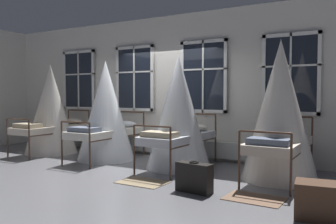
# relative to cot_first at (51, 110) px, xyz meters

# --- Properties ---
(ground) EXTENTS (18.43, 18.43, 0.00)m
(ground) POSITION_rel_cot_first_xyz_m (2.76, 0.06, -1.08)
(ground) COLOR slate
(back_wall_with_windows) EXTENTS (10.21, 0.10, 3.33)m
(back_wall_with_windows) POSITION_rel_cot_first_xyz_m (2.76, 1.16, 0.59)
(back_wall_with_windows) COLOR silver
(back_wall_with_windows) RESTS_ON ground
(window_bank) EXTENTS (6.75, 0.10, 2.60)m
(window_bank) POSITION_rel_cot_first_xyz_m (2.76, 1.04, -0.00)
(window_bank) COLOR black
(window_bank) RESTS_ON ground
(cot_first) EXTENTS (1.29, 1.95, 2.23)m
(cot_first) POSITION_rel_cot_first_xyz_m (0.00, 0.00, 0.00)
(cot_first) COLOR #4C3323
(cot_first) RESTS_ON ground
(cot_second) EXTENTS (1.29, 1.94, 2.23)m
(cot_second) POSITION_rel_cot_first_xyz_m (1.80, -0.03, -0.00)
(cot_second) COLOR #4C3323
(cot_second) RESTS_ON ground
(cot_third) EXTENTS (1.29, 1.96, 2.25)m
(cot_third) POSITION_rel_cot_first_xyz_m (3.65, -0.03, 0.01)
(cot_third) COLOR #4C3323
(cot_third) RESTS_ON ground
(cot_fourth) EXTENTS (1.29, 1.95, 2.40)m
(cot_fourth) POSITION_rel_cot_first_xyz_m (5.62, -0.05, 0.08)
(cot_fourth) COLOR #4C3323
(cot_fourth) RESTS_ON ground
(rug_third) EXTENTS (0.81, 0.57, 0.01)m
(rug_third) POSITION_rel_cot_first_xyz_m (3.70, -1.38, -1.07)
(rug_third) COLOR #8E7A5B
(rug_third) RESTS_ON ground
(rug_fourth) EXTENTS (0.82, 0.59, 0.01)m
(rug_fourth) POSITION_rel_cot_first_xyz_m (5.58, -1.38, -1.07)
(rug_fourth) COLOR brown
(rug_fourth) RESTS_ON ground
(suitcase_dark) EXTENTS (0.58, 0.28, 0.47)m
(suitcase_dark) POSITION_rel_cot_first_xyz_m (4.69, -1.48, -0.85)
(suitcase_dark) COLOR black
(suitcase_dark) RESTS_ON ground
(travel_trunk) EXTENTS (0.68, 0.47, 0.43)m
(travel_trunk) POSITION_rel_cot_first_xyz_m (6.51, -1.79, -0.86)
(travel_trunk) COLOR #472D1E
(travel_trunk) RESTS_ON ground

